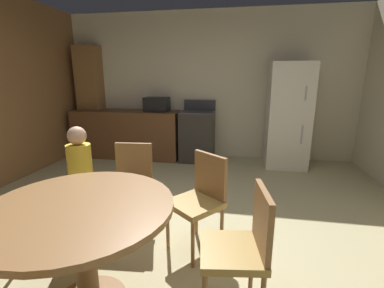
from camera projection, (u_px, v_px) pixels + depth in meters
The scene contains 12 objects.
ground_plane at pixel (169, 246), 2.47m from camera, with size 14.00×14.00×0.00m, color tan.
wall_back at pixel (208, 86), 5.08m from camera, with size 5.70×0.12×2.70m, color beige.
kitchen_counter at pixel (128, 134), 5.18m from camera, with size 2.05×0.60×0.90m, color brown.
pantry_column at pixel (92, 101), 5.33m from camera, with size 0.44×0.36×2.10m, color olive.
oven_range at pixel (197, 135), 4.94m from camera, with size 0.60×0.60×1.10m.
refrigerator at pixel (288, 116), 4.53m from camera, with size 0.68×0.68×1.76m.
microwave at pixel (157, 104), 4.93m from camera, with size 0.44×0.32×0.26m, color black.
dining_table at pixel (82, 227), 1.69m from camera, with size 1.18×1.18×0.76m.
chair_east at pixel (243, 244), 1.68m from camera, with size 0.45×0.45×0.87m.
chair_north at pixel (132, 181), 2.70m from camera, with size 0.43×0.43×0.87m.
chair_northeast at pixel (201, 196), 2.36m from camera, with size 0.56×0.56×0.87m.
person_child at pixel (82, 179), 2.54m from camera, with size 0.30×0.30×1.09m.
Camera 1 is at (0.59, -2.10, 1.53)m, focal length 24.91 mm.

